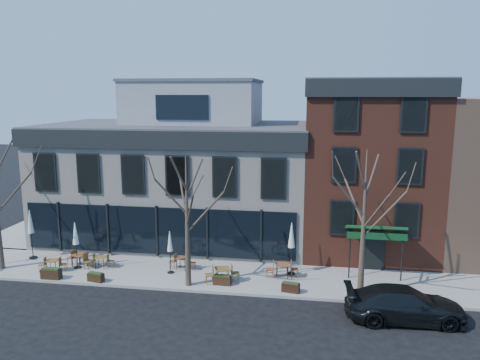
# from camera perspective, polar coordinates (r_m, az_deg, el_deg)

# --- Properties ---
(ground) EXTENTS (120.00, 120.00, 0.00)m
(ground) POSITION_cam_1_polar(r_m,az_deg,el_deg) (30.27, -9.93, -9.53)
(ground) COLOR black
(ground) RESTS_ON ground
(sidewalk_front) EXTENTS (33.50, 4.70, 0.15)m
(sidewalk_front) POSITION_cam_1_polar(r_m,az_deg,el_deg) (27.45, -4.83, -11.38)
(sidewalk_front) COLOR gray
(sidewalk_front) RESTS_ON ground
(sidewalk_side) EXTENTS (4.50, 12.00, 0.15)m
(sidewalk_side) POSITION_cam_1_polar(r_m,az_deg,el_deg) (40.13, -22.59, -5.06)
(sidewalk_side) COLOR gray
(sidewalk_side) RESTS_ON ground
(corner_building) EXTENTS (18.39, 10.39, 11.10)m
(corner_building) POSITION_cam_1_polar(r_m,az_deg,el_deg) (33.74, -7.33, 0.93)
(corner_building) COLOR beige
(corner_building) RESTS_ON ground
(red_brick_building) EXTENTS (8.20, 11.78, 11.18)m
(red_brick_building) POSITION_cam_1_polar(r_m,az_deg,el_deg) (32.41, 15.14, 1.89)
(red_brick_building) COLOR brown
(red_brick_building) RESTS_ON ground
(tree_mid) EXTENTS (3.50, 3.55, 7.04)m
(tree_mid) POSITION_cam_1_polar(r_m,az_deg,el_deg) (24.71, -6.45, -4.82)
(tree_mid) COLOR #382B21
(tree_mid) RESTS_ON sidewalk_front
(tree_right) EXTENTS (3.72, 3.77, 7.48)m
(tree_right) POSITION_cam_1_polar(r_m,az_deg,el_deg) (23.97, 14.87, -5.03)
(tree_right) COLOR #382B21
(tree_right) RESTS_ON sidewalk_front
(parked_sedan) EXTENTS (5.54, 2.53, 1.57)m
(parked_sedan) POSITION_cam_1_polar(r_m,az_deg,el_deg) (23.41, 19.47, -14.10)
(parked_sedan) COLOR black
(parked_sedan) RESTS_ON ground
(cafe_set_0) EXTENTS (1.63, 0.74, 0.84)m
(cafe_set_0) POSITION_cam_1_polar(r_m,az_deg,el_deg) (29.50, -21.86, -9.50)
(cafe_set_0) COLOR brown
(cafe_set_0) RESTS_ON sidewalk_front
(cafe_set_1) EXTENTS (1.85, 1.02, 0.95)m
(cafe_set_1) POSITION_cam_1_polar(r_m,az_deg,el_deg) (29.64, -18.95, -9.09)
(cafe_set_1) COLOR brown
(cafe_set_1) RESTS_ON sidewalk_front
(cafe_set_2) EXTENTS (1.58, 0.67, 0.82)m
(cafe_set_2) POSITION_cam_1_polar(r_m,az_deg,el_deg) (29.18, -16.59, -9.41)
(cafe_set_2) COLOR brown
(cafe_set_2) RESTS_ON sidewalk_front
(cafe_set_3) EXTENTS (1.66, 0.73, 0.86)m
(cafe_set_3) POSITION_cam_1_polar(r_m,az_deg,el_deg) (27.98, -7.03, -9.86)
(cafe_set_3) COLOR brown
(cafe_set_3) RESTS_ON sidewalk_front
(cafe_set_4) EXTENTS (1.95, 1.08, 1.00)m
(cafe_set_4) POSITION_cam_1_polar(r_m,az_deg,el_deg) (25.90, -2.15, -11.33)
(cafe_set_4) COLOR brown
(cafe_set_4) RESTS_ON sidewalk_front
(cafe_set_5) EXTENTS (1.88, 0.81, 0.97)m
(cafe_set_5) POSITION_cam_1_polar(r_m,az_deg,el_deg) (26.65, 5.17, -10.76)
(cafe_set_5) COLOR brown
(cafe_set_5) RESTS_ON sidewalk_front
(umbrella_0) EXTENTS (0.49, 0.49, 3.09)m
(umbrella_0) POSITION_cam_1_polar(r_m,az_deg,el_deg) (31.75, -24.18, -4.96)
(umbrella_0) COLOR black
(umbrella_0) RESTS_ON sidewalk_front
(umbrella_1) EXTENTS (0.45, 0.45, 2.78)m
(umbrella_1) POSITION_cam_1_polar(r_m,az_deg,el_deg) (29.08, -19.42, -6.44)
(umbrella_1) COLOR black
(umbrella_1) RESTS_ON sidewalk_front
(umbrella_2) EXTENTS (0.40, 0.40, 2.49)m
(umbrella_2) POSITION_cam_1_polar(r_m,az_deg,el_deg) (27.06, -8.54, -7.67)
(umbrella_2) COLOR black
(umbrella_2) RESTS_ON sidewalk_front
(umbrella_4) EXTENTS (0.48, 0.48, 3.02)m
(umbrella_4) POSITION_cam_1_polar(r_m,az_deg,el_deg) (26.66, 6.30, -7.05)
(umbrella_4) COLOR black
(umbrella_4) RESTS_ON sidewalk_front
(planter_0) EXTENTS (1.10, 0.44, 0.61)m
(planter_0) POSITION_cam_1_polar(r_m,az_deg,el_deg) (28.48, -22.03, -10.50)
(planter_0) COLOR #311E10
(planter_0) RESTS_ON sidewalk_front
(planter_1) EXTENTS (0.96, 0.54, 0.51)m
(planter_1) POSITION_cam_1_polar(r_m,az_deg,el_deg) (27.30, -17.17, -11.23)
(planter_1) COLOR black
(planter_1) RESTS_ON sidewalk_front
(planter_2) EXTENTS (0.98, 0.43, 0.54)m
(planter_2) POSITION_cam_1_polar(r_m,az_deg,el_deg) (25.74, -2.20, -12.07)
(planter_2) COLOR black
(planter_2) RESTS_ON sidewalk_front
(planter_3) EXTENTS (0.97, 0.53, 0.52)m
(planter_3) POSITION_cam_1_polar(r_m,az_deg,el_deg) (24.99, 6.20, -12.87)
(planter_3) COLOR black
(planter_3) RESTS_ON sidewalk_front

